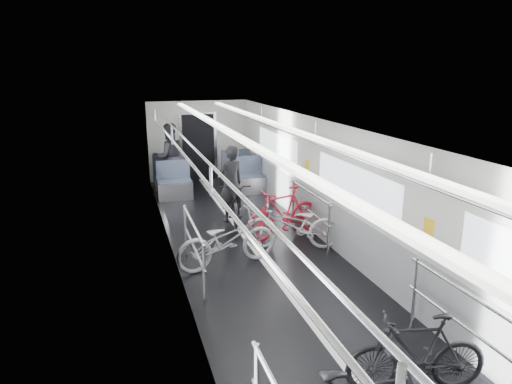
# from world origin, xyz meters

# --- Properties ---
(car_shell) EXTENTS (3.02, 14.01, 2.41)m
(car_shell) POSITION_xyz_m (0.00, 1.78, 1.13)
(car_shell) COLOR black
(car_shell) RESTS_ON ground
(bike_left_far) EXTENTS (1.94, 1.00, 0.97)m
(bike_left_far) POSITION_xyz_m (-0.65, 0.52, 0.49)
(bike_left_far) COLOR #99989C
(bike_left_far) RESTS_ON floor
(bike_right_near) EXTENTS (1.59, 0.76, 0.92)m
(bike_right_near) POSITION_xyz_m (0.53, -3.20, 0.46)
(bike_right_near) COLOR black
(bike_right_near) RESTS_ON floor
(bike_right_mid) EXTENTS (1.93, 1.18, 0.96)m
(bike_right_mid) POSITION_xyz_m (0.74, 0.92, 0.48)
(bike_right_mid) COLOR #A4A4A9
(bike_right_mid) RESTS_ON floor
(bike_right_far) EXTENTS (1.85, 1.01, 1.07)m
(bike_right_far) POSITION_xyz_m (0.74, 1.52, 0.53)
(bike_right_far) COLOR #AF1526
(bike_right_far) RESTS_ON floor
(bike_aisle) EXTENTS (0.96, 1.94, 0.97)m
(bike_aisle) POSITION_xyz_m (0.05, 2.78, 0.49)
(bike_aisle) COLOR black
(bike_aisle) RESTS_ON floor
(person_standing) EXTENTS (0.73, 0.60, 1.73)m
(person_standing) POSITION_xyz_m (0.01, 2.88, 0.86)
(person_standing) COLOR black
(person_standing) RESTS_ON floor
(person_seated) EXTENTS (1.01, 0.84, 1.89)m
(person_seated) POSITION_xyz_m (-1.00, 5.97, 0.94)
(person_seated) COLOR #29282F
(person_seated) RESTS_ON floor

